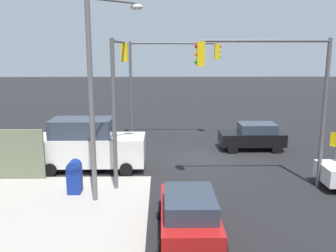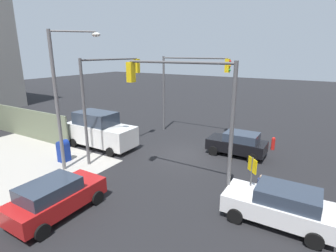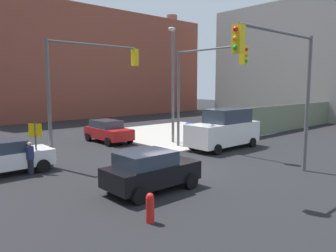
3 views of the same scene
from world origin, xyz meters
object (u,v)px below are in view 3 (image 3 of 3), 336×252
Objects in this scene: smokestack at (172,63)px; mailbox_blue at (190,132)px; coupe_black at (151,170)px; street_lamp_corner at (173,78)px; traffic_signal_ne_corner at (202,78)px; traffic_signal_se_corner at (284,74)px; fire_hydrant at (150,207)px; van_white_delivery at (224,129)px; traffic_signal_nw_corner at (88,77)px; sedan_white at (3,157)px; sedan_red at (108,131)px; pedestrian_crossing at (30,158)px.

mailbox_blue is (-21.08, -25.00, -7.12)m from smokestack.
coupe_black is (-30.36, -31.84, -7.05)m from smokestack.
traffic_signal_ne_corner is at bearing -97.87° from street_lamp_corner.
fire_hydrant is at bearing 177.61° from traffic_signal_se_corner.
van_white_delivery is at bearing -72.08° from street_lamp_corner.
smokestack is 39.20m from traffic_signal_nw_corner.
sedan_white is at bearing 168.27° from traffic_signal_ne_corner.
van_white_delivery is (-0.05, -3.20, 0.52)m from mailbox_blue.
sedan_red is (3.92, 4.49, -3.80)m from traffic_signal_nw_corner.
traffic_signal_nw_corner reaches higher than fire_hydrant.
smokestack is at bearing 49.86° from mailbox_blue.
coupe_black is 9.93m from van_white_delivery.
smokestack reaches higher than coupe_black.
coupe_black is 0.93× the size of sedan_red.
mailbox_blue is at bearing -40.95° from sedan_red.
smokestack is 2.43× the size of traffic_signal_nw_corner.
mailbox_blue is at bearing 3.36° from traffic_signal_nw_corner.
mailbox_blue is (4.01, 9.50, -3.90)m from traffic_signal_se_corner.
smokestack is 33.28m from street_lamp_corner.
traffic_signal_se_corner is 11.03m from mailbox_blue.
van_white_delivery is (1.21, -3.74, -3.42)m from street_lamp_corner.
pedestrian_crossing reaches higher than mailbox_blue.
mailbox_blue is 0.34× the size of sedan_white.
traffic_signal_nw_corner is 9.50m from van_white_delivery.
smokestack is 16.78× the size of fire_hydrant.
traffic_signal_nw_corner is 7.14m from traffic_signal_ne_corner.
street_lamp_corner is (7.25, 1.04, 0.06)m from traffic_signal_nw_corner.
traffic_signal_se_corner is at bearing -105.33° from street_lamp_corner.
street_lamp_corner is 11.56m from pedestrian_crossing.
mailbox_blue reaches higher than fire_hydrant.
mailbox_blue is 0.92× the size of pedestrian_crossing.
sedan_white is (-12.94, -0.31, 0.08)m from mailbox_blue.
street_lamp_corner reaches higher than traffic_signal_ne_corner.
traffic_signal_se_corner is at bearing -63.43° from traffic_signal_nw_corner.
street_lamp_corner is 14.54m from fire_hydrant.
mailbox_blue is 14.50m from fire_hydrant.
coupe_black is 2.47× the size of pedestrian_crossing.
coupe_black is at bearing -158.48° from van_white_delivery.
traffic_signal_se_corner is 4.55× the size of mailbox_blue.
traffic_signal_se_corner is 1.69× the size of coupe_black.
mailbox_blue is at bearing 67.10° from traffic_signal_se_corner.
traffic_signal_se_corner is 1.20× the size of van_white_delivery.
coupe_black is at bearing 50.90° from fire_hydrant.
street_lamp_corner is 12.33m from sedan_white.
traffic_signal_se_corner reaches higher than sedan_white.
street_lamp_corner is 6.16m from sedan_red.
van_white_delivery is at bearing -126.85° from smokestack.
pedestrian_crossing is (-33.08, -26.20, -7.08)m from smokestack.
traffic_signal_nw_corner reaches higher than sedan_red.
street_lamp_corner reaches higher than van_white_delivery.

